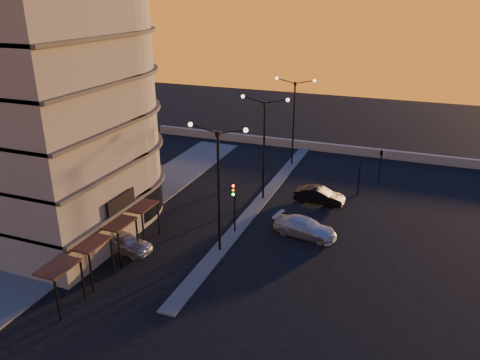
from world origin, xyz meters
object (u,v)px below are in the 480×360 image
streetlamp_mid (264,141)px  car_wagon (305,227)px  car_hatchback (124,242)px  traffic_light_main (234,200)px  car_sedan (319,196)px

streetlamp_mid → car_wagon: 9.05m
streetlamp_mid → car_hatchback: size_ratio=2.21×
traffic_light_main → car_sedan: bearing=58.3°
traffic_light_main → car_wagon: traffic_light_main is taller
traffic_light_main → car_hatchback: (-6.50, -5.42, -2.15)m
traffic_light_main → car_wagon: 5.93m
streetlamp_mid → traffic_light_main: streetlamp_mid is taller
car_sedan → car_hatchback: bearing=142.5°
car_hatchback → car_wagon: bearing=-54.8°
streetlamp_mid → car_sedan: 7.04m
car_wagon → streetlamp_mid: bearing=52.8°
streetlamp_mid → car_wagon: size_ratio=1.91×
streetlamp_mid → car_hatchback: streetlamp_mid is taller
traffic_light_main → car_hatchback: bearing=-140.2°
streetlamp_mid → car_hatchback: 14.95m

